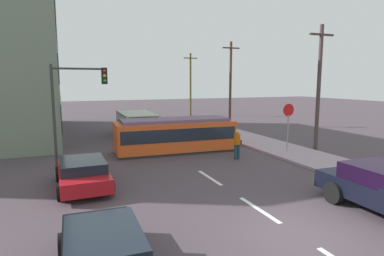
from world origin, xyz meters
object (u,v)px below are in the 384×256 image
Objects in this scene: pedestrian_crossing at (237,143)px; stop_sign at (288,117)px; streetcar_tram at (175,135)px; traffic_light_mast at (75,96)px; utility_pole_near at (319,86)px; parked_sedan_mid at (83,173)px; utility_pole_mid at (230,83)px; utility_pole_far at (190,83)px; city_bus at (137,122)px; parked_sedan_near at (104,254)px.

stop_sign is at bearing 4.42° from pedestrian_crossing.
traffic_light_mast is (-5.78, -1.47, 2.54)m from streetcar_tram.
parked_sedan_mid is at bearing -171.49° from utility_pole_near.
utility_pole_mid is at bearing 44.36° from parked_sedan_mid.
utility_pole_mid is at bearing -89.90° from utility_pole_far.
city_bus is 13.12m from parked_sedan_mid.
utility_pole_near is at bearing 1.96° from pedestrian_crossing.
utility_pole_far is at bearing 52.42° from city_bus.
pedestrian_crossing is 0.39× the size of parked_sedan_mid.
streetcar_tram is 21.78m from utility_pole_far.
parked_sedan_near and parked_sedan_mid have the same top height.
utility_pole_mid is (9.74, 2.17, 3.19)m from city_bus.
parked_sedan_mid is at bearing -169.61° from stop_sign.
pedestrian_crossing is 6.61m from utility_pole_near.
traffic_light_mast is at bearing 90.16° from parked_sedan_near.
traffic_light_mast is 18.14m from utility_pole_mid.
traffic_light_mast is at bearing -165.75° from streetcar_tram.
stop_sign is (7.13, -9.95, 1.14)m from city_bus.
streetcar_tram is at bearing 64.32° from parked_sedan_near.
stop_sign is 12.21m from traffic_light_mast.
parked_sedan_near is 15.12m from stop_sign.
utility_pole_near reaches higher than streetcar_tram.
utility_pole_near is 0.99× the size of utility_pole_far.
traffic_light_mast is (-8.37, 1.73, 2.67)m from pedestrian_crossing.
parked_sedan_near is 0.52× the size of utility_pole_mid.
utility_pole_near is at bearing 8.51° from parked_sedan_mid.
utility_pole_near is (9.28, -10.04, 3.01)m from city_bus.
parked_sedan_mid is 12.34m from stop_sign.
utility_pole_far is at bearing 65.22° from parked_sedan_near.
city_bus is at bearing 125.61° from stop_sign.
streetcar_tram is at bearing 155.03° from stop_sign.
utility_pole_mid reaches higher than stop_sign.
city_bus is at bearing 59.98° from traffic_light_mast.
parked_sedan_mid is 0.52× the size of utility_pole_mid.
streetcar_tram is at bearing -82.96° from city_bus.
parked_sedan_mid is (-5.78, -5.12, -0.45)m from streetcar_tram.
stop_sign is 2.85m from utility_pole_near.
pedestrian_crossing is 0.22× the size of utility_pole_near.
city_bus is 3.27× the size of pedestrian_crossing.
pedestrian_crossing is 0.21× the size of utility_pole_mid.
pedestrian_crossing is 0.32× the size of traffic_light_mast.
city_bus is 19.62m from parked_sedan_near.
traffic_light_mast reaches higher than parked_sedan_mid.
streetcar_tram is 6.48m from traffic_light_mast.
parked_sedan_near is 0.99× the size of parked_sedan_mid.
utility_pole_near is (8.41, -3.00, 2.98)m from streetcar_tram.
traffic_light_mast is 0.66× the size of utility_pole_far.
city_bus is at bearing 68.02° from parked_sedan_mid.
traffic_light_mast is at bearing -120.02° from city_bus.
stop_sign is 0.37× the size of utility_pole_far.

